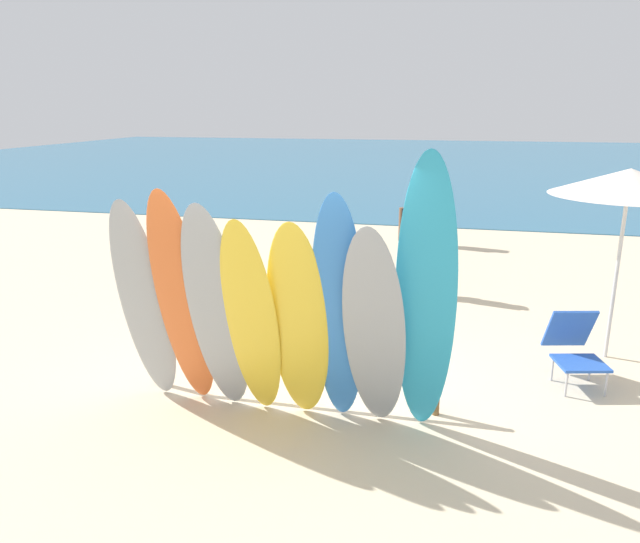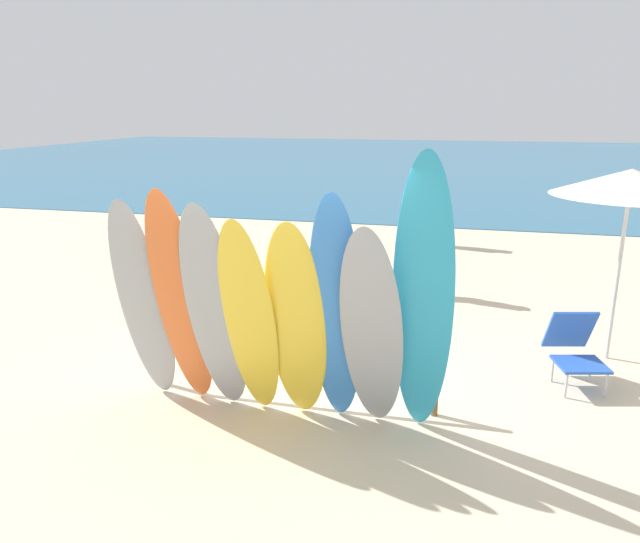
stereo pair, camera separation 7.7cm
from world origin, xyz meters
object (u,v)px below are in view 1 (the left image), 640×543
surfboard_teal_7 (426,303)px  beach_chair_red (574,345)px  beachgoer_strolling (426,203)px  surfboard_orange_1 (183,304)px  surfboard_grey_0 (145,305)px  surfboard_yellow_4 (298,325)px  beach_umbrella (629,182)px  surfboard_yellow_3 (252,322)px  surfboard_blue_5 (339,315)px  surfboard_grey_6 (374,333)px  surfboard_grey_2 (217,313)px  beachgoer_midbeach (415,238)px  surfboard_rack (291,354)px

surfboard_teal_7 → beach_chair_red: (1.56, 1.63, -0.90)m
beachgoer_strolling → surfboard_orange_1: bearing=61.6°
surfboard_grey_0 → surfboard_teal_7: 2.70m
surfboard_grey_0 → surfboard_yellow_4: (1.55, -0.01, -0.07)m
beach_chair_red → beach_umbrella: size_ratio=0.36×
surfboard_yellow_3 → surfboard_teal_7: 1.59m
surfboard_blue_5 → beach_umbrella: size_ratio=1.04×
surfboard_grey_0 → surfboard_grey_6: 2.26m
surfboard_grey_2 → beachgoer_midbeach: bearing=71.1°
surfboard_orange_1 → surfboard_blue_5: 1.50m
surfboard_grey_2 → beach_chair_red: (3.47, 1.65, -0.67)m
beach_chair_red → surfboard_grey_0: bearing=-173.2°
surfboard_yellow_4 → surfboard_orange_1: bearing=-179.1°
surfboard_yellow_3 → beach_umbrella: 4.54m
surfboard_yellow_4 → surfboard_grey_6: size_ratio=0.97×
surfboard_teal_7 → beachgoer_midbeach: 4.53m
surfboard_yellow_4 → beachgoer_midbeach: (0.74, 4.45, -0.10)m
surfboard_yellow_3 → surfboard_grey_6: (1.14, 0.00, -0.00)m
surfboard_yellow_3 → beach_umbrella: (3.66, 2.45, 1.09)m
surfboard_teal_7 → beachgoer_midbeach: (-0.40, 4.49, -0.41)m
surfboard_orange_1 → beach_umbrella: bearing=26.3°
surfboard_yellow_3 → surfboard_teal_7: surfboard_teal_7 is taller
beach_chair_red → beach_umbrella: bearing=42.7°
surfboard_blue_5 → beach_chair_red: 2.92m
surfboard_rack → beach_chair_red: bearing=20.7°
surfboard_orange_1 → surfboard_grey_2: bearing=-6.8°
surfboard_grey_0 → surfboard_grey_2: (0.78, -0.07, 0.00)m
surfboard_yellow_4 → beachgoer_midbeach: 4.51m
surfboard_grey_2 → surfboard_blue_5: (1.15, 0.05, 0.06)m
surfboard_orange_1 → surfboard_teal_7: 2.27m
surfboard_grey_0 → beach_umbrella: bearing=22.8°
beach_umbrella → beachgoer_strolling: bearing=113.8°
surfboard_yellow_4 → surfboard_blue_5: (0.38, -0.01, 0.13)m
beachgoer_midbeach → beach_umbrella: beach_umbrella is taller
surfboard_yellow_4 → surfboard_blue_5: surfboard_blue_5 is taller
beachgoer_strolling → beach_umbrella: size_ratio=0.71×
surfboard_rack → surfboard_grey_2: size_ratio=1.35×
surfboard_orange_1 → surfboard_grey_6: 1.83m
surfboard_orange_1 → surfboard_grey_2: 0.36m
surfboard_grey_0 → beachgoer_strolling: bearing=70.7°
beach_umbrella → beachgoer_midbeach: bearing=140.4°
surfboard_grey_0 → surfboard_yellow_3: 1.12m
beachgoer_strolling → surfboard_yellow_3: bearing=66.3°
surfboard_grey_0 → beachgoer_strolling: 8.41m
surfboard_blue_5 → surfboard_grey_6: 0.35m
beachgoer_midbeach → surfboard_grey_2: bearing=96.1°
surfboard_blue_5 → surfboard_yellow_3: bearing=-179.2°
surfboard_teal_7 → beachgoer_strolling: surfboard_teal_7 is taller
surfboard_yellow_3 → beachgoer_strolling: bearing=83.2°
surfboard_grey_6 → surfboard_teal_7: 0.52m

